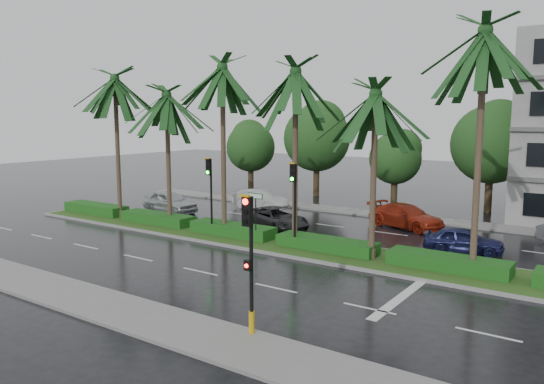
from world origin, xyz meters
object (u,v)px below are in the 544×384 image
Objects in this scene: car_darkgrey at (276,218)px; car_red at (406,216)px; street_sign at (256,205)px; car_white at (260,199)px; car_silver at (170,202)px; signal_near at (249,259)px; signal_median_left at (210,185)px; car_blue at (463,240)px.

car_red is (6.32, 4.82, 0.06)m from car_darkgrey.
street_sign is 0.52× the size of car_red.
car_white is at bearing 106.51° from car_red.
car_white is (-6.02, 8.80, -1.39)m from street_sign.
car_silver is 6.50m from car_white.
car_darkgrey is 7.95m from car_red.
signal_median_left reaches higher than signal_near.
signal_median_left is (-10.00, 9.69, 0.49)m from signal_near.
signal_near is at bearing -127.57° from car_darkgrey.
street_sign is at bearing 166.84° from car_red.
car_red reaches higher than car_blue.
car_silver is 0.95× the size of car_darkgrey.
signal_median_left is 0.88× the size of car_red.
street_sign is 0.68× the size of car_blue.
car_white is 16.28m from car_blue.
car_darkgrey reaches higher than car_blue.
signal_median_left is at bearing 154.85° from car_red.
signal_near is 14.58m from car_blue.
signal_near is at bearing 158.35° from car_blue.
car_white is (-13.02, 18.67, -1.77)m from signal_near.
signal_median_left is at bearing 98.59° from car_blue.
car_silver is (-7.52, 4.30, -2.23)m from signal_median_left.
street_sign is at bearing -105.23° from car_silver.
car_white reaches higher than car_blue.
signal_near reaches higher than car_darkgrey.
car_darkgrey is at bearing 82.22° from car_blue.
car_darkgrey is (-1.18, 3.71, -1.46)m from street_sign.
car_white is (-3.02, 8.98, -2.26)m from signal_median_left.
street_sign is at bearing -140.95° from car_darkgrey.
car_white is 0.90× the size of car_red.
car_blue is at bearing -97.27° from car_white.
car_white is 11.16m from car_red.
street_sign reaches higher than car_red.
signal_near is 0.91× the size of car_darkgrey.
car_white is at bearing 124.90° from signal_near.
street_sign is at bearing -137.02° from car_white.
car_darkgrey is at bearing -86.33° from car_silver.
car_silver is 1.19× the size of car_blue.
street_sign is 0.58× the size of car_white.
car_red is (5.14, 8.53, -1.40)m from street_sign.
car_blue is at bearing 24.30° from street_sign.
car_red is at bearing 58.95° from street_sign.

